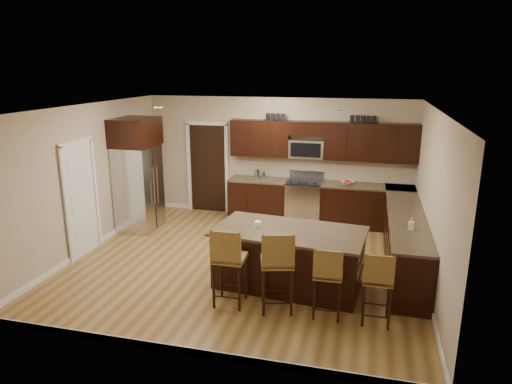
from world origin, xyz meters
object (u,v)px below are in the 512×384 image
(range, at_px, (304,201))
(stool_extra, at_px, (378,280))
(stool_left, at_px, (228,258))
(stool_mid, at_px, (277,263))
(refrigerator, at_px, (138,173))
(stool_right, at_px, (328,275))
(island, at_px, (289,260))

(range, bearing_deg, stool_extra, -68.62)
(range, relative_size, stool_left, 0.94)
(stool_mid, bearing_deg, stool_left, 165.07)
(refrigerator, bearing_deg, stool_right, -32.37)
(island, distance_m, stool_extra, 1.59)
(stool_mid, distance_m, stool_right, 0.70)
(stool_left, bearing_deg, island, 48.69)
(island, distance_m, stool_mid, 0.91)
(range, height_order, stool_left, stool_left)
(range, xyz_separation_m, stool_mid, (0.20, -3.95, 0.27))
(stool_mid, height_order, stool_extra, stool_mid)
(stool_right, xyz_separation_m, stool_extra, (0.65, 0.00, 0.00))
(stool_mid, height_order, stool_right, stool_mid)
(stool_left, bearing_deg, stool_mid, -0.98)
(stool_mid, relative_size, stool_extra, 1.16)
(island, xyz_separation_m, stool_left, (-0.72, -0.85, 0.31))
(stool_right, bearing_deg, stool_mid, 179.16)
(range, height_order, stool_right, range)
(island, distance_m, refrigerator, 4.03)
(stool_extra, bearing_deg, stool_mid, 178.87)
(stool_left, relative_size, stool_extra, 1.14)
(refrigerator, distance_m, stool_extra, 5.55)
(island, height_order, stool_right, stool_right)
(island, relative_size, stool_right, 2.32)
(island, bearing_deg, stool_mid, -84.95)
(stool_left, bearing_deg, stool_right, -0.73)
(stool_extra, bearing_deg, range, 109.95)
(refrigerator, xyz_separation_m, stool_extra, (4.84, -2.66, -0.56))
(range, bearing_deg, island, -86.07)
(range, height_order, island, range)
(stool_left, bearing_deg, stool_extra, -0.84)
(stool_right, relative_size, stool_extra, 1.00)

